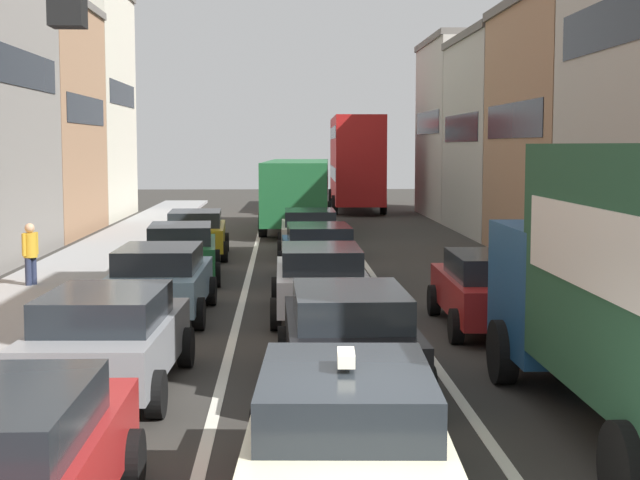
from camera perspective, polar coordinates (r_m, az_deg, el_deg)
The scene contains 16 objects.
sidewalk_left at distance 28.65m, azimuth -14.17°, elevation -1.52°, with size 2.60×64.00×0.14m, color #969696.
lane_stripe_left at distance 28.06m, azimuth -4.12°, elevation -1.65°, with size 0.16×60.00×0.01m, color silver.
lane_stripe_right at distance 28.15m, azimuth 2.81°, elevation -1.61°, with size 0.16×60.00×0.01m, color silver.
taxi_centre_lane_front at distance 9.33m, azimuth 1.52°, elevation -11.59°, with size 2.22×4.38×1.66m.
sedan_centre_lane_second at distance 14.17m, azimuth 1.72°, elevation -5.61°, with size 2.11×4.32×1.49m.
wagon_left_lane_second at distance 14.31m, azimuth -12.46°, elevation -5.63°, with size 2.18×4.36×1.49m.
hatchback_centre_lane_third at distance 19.90m, azimuth 0.03°, elevation -2.34°, with size 2.07×4.30×1.49m.
sedan_left_lane_third at distance 20.15m, azimuth -9.44°, elevation -2.32°, with size 2.09×4.31×1.49m.
coupe_centre_lane_fourth at distance 25.20m, azimuth -0.09°, elevation -0.65°, with size 2.15×4.34×1.49m.
sedan_left_lane_fourth at distance 25.65m, azimuth -8.24°, elevation -0.60°, with size 2.30×4.41×1.49m.
sedan_centre_lane_fifth at distance 31.05m, azimuth -0.62°, elevation 0.54°, with size 2.07×4.31×1.49m.
sedan_left_lane_fifth at distance 30.83m, azimuth -7.37°, elevation 0.46°, with size 2.21×4.37×1.49m.
sedan_right_lane_behind_truck at distance 18.96m, azimuth 10.16°, elevation -2.82°, with size 2.13×4.34×1.49m.
bus_mid_queue_primary at distance 40.32m, azimuth -1.33°, elevation 3.09°, with size 3.19×10.61×2.90m.
bus_far_queue_secondary at distance 52.52m, azimuth 2.14°, elevation 4.85°, with size 2.99×10.56×5.06m.
pedestrian_far_sidewalk at distance 24.59m, azimuth -16.79°, elevation -0.70°, with size 0.34×0.49×1.66m.
Camera 1 is at (-0.79, -7.82, 3.56)m, focal length 54.01 mm.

